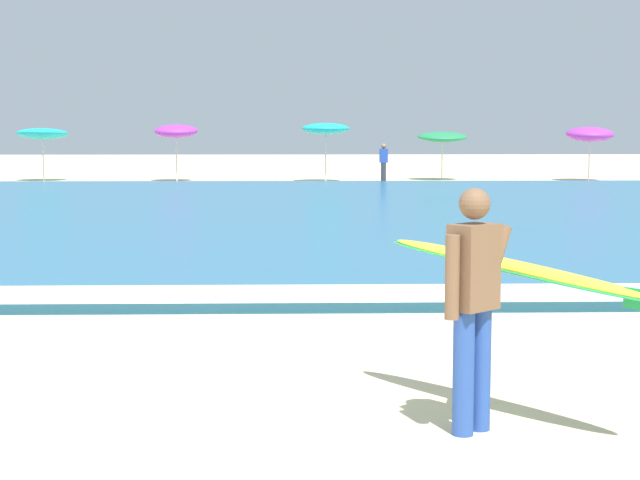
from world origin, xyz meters
TOP-DOWN VIEW (x-y plane):
  - ground_plane at (0.00, 0.00)m, footprint 160.00×160.00m
  - sea at (0.00, 18.74)m, footprint 120.00×28.00m
  - surf_foam at (0.00, 5.34)m, footprint 120.00×1.33m
  - surfer_with_board at (2.94, 0.20)m, footprint 1.84×2.03m
  - beach_umbrella_0 at (-8.78, 35.70)m, footprint 2.09×2.12m
  - beach_umbrella_1 at (-3.23, 35.29)m, footprint 1.77×1.81m
  - beach_umbrella_2 at (2.89, 34.82)m, footprint 1.95×1.96m
  - beach_umbrella_3 at (7.84, 36.05)m, footprint 2.09×2.12m
  - beach_umbrella_4 at (13.86, 35.27)m, footprint 1.95×1.99m
  - beachgoer_near_row_left at (5.09, 32.88)m, footprint 0.32×0.20m

SIDE VIEW (x-z plane):
  - ground_plane at x=0.00m, z-range 0.00..0.00m
  - sea at x=0.00m, z-range 0.00..0.14m
  - surf_foam at x=0.00m, z-range 0.14..0.15m
  - beachgoer_near_row_left at x=5.09m, z-range 0.05..1.63m
  - surfer_with_board at x=2.94m, z-range 0.16..1.89m
  - beach_umbrella_3 at x=7.84m, z-range 0.76..2.87m
  - beach_umbrella_4 at x=13.86m, z-range 0.78..3.08m
  - beach_umbrella_0 at x=-8.78m, z-range 0.83..3.07m
  - beach_umbrella_1 at x=-3.23m, z-range 0.86..3.26m
  - beach_umbrella_2 at x=2.89m, z-range 0.95..3.35m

